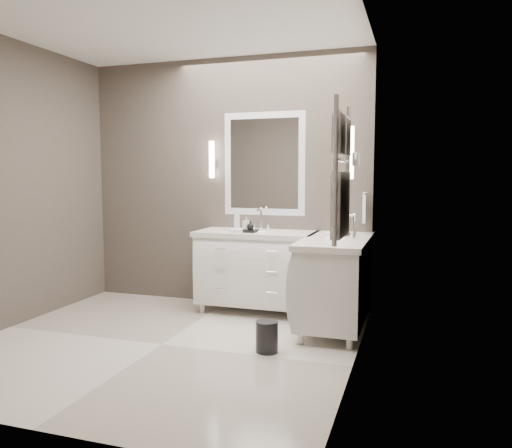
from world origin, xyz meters
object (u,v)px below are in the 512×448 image
(vanity_right, at_px, (335,277))
(towel_ladder, at_px, (341,181))
(vanity_back, at_px, (256,266))
(waste_bin, at_px, (267,337))

(vanity_right, distance_m, towel_ladder, 1.60)
(vanity_right, bearing_deg, towel_ladder, -80.16)
(vanity_back, relative_size, vanity_right, 1.00)
(vanity_right, xyz_separation_m, waste_bin, (-0.43, -0.80, -0.36))
(vanity_right, relative_size, towel_ladder, 1.38)
(vanity_back, bearing_deg, towel_ladder, -55.90)
(vanity_back, xyz_separation_m, vanity_right, (0.88, -0.33, 0.00))
(vanity_right, xyz_separation_m, towel_ladder, (0.23, -1.30, 0.91))
(towel_ladder, bearing_deg, waste_bin, 142.43)
(vanity_back, height_order, vanity_right, same)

